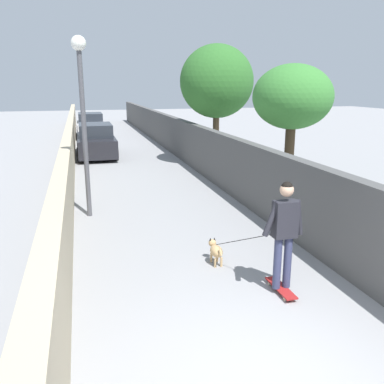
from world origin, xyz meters
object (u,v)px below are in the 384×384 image
tree_right_near (292,98)px  lamp_post (82,97)px  dog (216,250)px  skateboard (281,288)px  car_far (91,126)px  person_skateboarder (285,227)px  car_near (96,141)px  tree_right_mid (217,82)px

tree_right_near → lamp_post: lamp_post is taller
dog → tree_right_near: bearing=-41.7°
skateboard → car_far: size_ratio=0.19×
car_far → skateboard: bearing=-174.0°
lamp_post → car_far: 17.46m
lamp_post → skateboard: (-5.03, -2.94, -2.97)m
lamp_post → dog: size_ratio=2.72×
skateboard → person_skateboarder: (-0.00, 0.00, 1.07)m
person_skateboarder → car_near: 14.61m
skateboard → dog: bearing=27.2°
car_far → dog: bearing=-175.5°
tree_right_near → skateboard: bearing=151.3°
car_far → tree_right_near: bearing=-162.4°
skateboard → tree_right_near: bearing=-28.7°
person_skateboarder → tree_right_near: bearing=-28.7°
car_far → car_near: bearing=180.0°
tree_right_mid → car_far: size_ratio=1.16×
lamp_post → car_near: lamp_post is taller
car_near → car_far: same height
dog → car_far: 21.05m
car_near → tree_right_mid: bearing=-125.4°
person_skateboarder → car_near: person_skateboarder is taller
person_skateboarder → tree_right_mid: bearing=-12.9°
dog → person_skateboarder: bearing=-152.8°
tree_right_mid → car_near: size_ratio=1.16×
tree_right_near → car_far: bearing=17.6°
skateboard → car_near: bearing=9.2°
tree_right_near → lamp_post: bearing=94.3°
tree_right_near → person_skateboarder: (-5.47, 3.00, -1.81)m
tree_right_mid → person_skateboarder: 11.49m
tree_right_mid → car_far: bearing=23.1°
dog → car_near: car_near is taller
person_skateboarder → dog: size_ratio=1.10×
dog → tree_right_mid: bearing=-18.4°
tree_right_near → car_far: 17.81m
tree_right_mid → skateboard: tree_right_mid is taller
tree_right_mid → car_near: tree_right_mid is taller
person_skateboarder → dog: (1.34, 0.69, -0.87)m
dog → car_near: size_ratio=0.38×
dog → car_far: size_ratio=0.39×
dog → car_near: 13.19m
tree_right_mid → dog: size_ratio=3.02×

